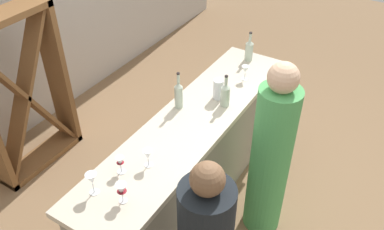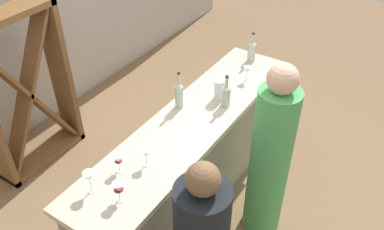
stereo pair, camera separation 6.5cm
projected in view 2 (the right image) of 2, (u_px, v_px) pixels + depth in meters
name	position (u px, v px, depth m)	size (l,w,h in m)	color
ground_plane	(192.00, 200.00, 3.88)	(12.00, 12.00, 0.00)	#846647
back_wall	(3.00, 9.00, 3.98)	(8.00, 0.10, 2.80)	#BCB7B2
bar_counter	(192.00, 163.00, 3.58)	(2.56, 0.58, 0.97)	gray
wine_rack	(26.00, 93.00, 3.86)	(0.93, 0.28, 1.63)	brown
wine_bottle_leftmost_clear_pale	(179.00, 94.00, 3.36)	(0.07, 0.07, 0.33)	#B7C6B2
wine_bottle_second_left_clear_pale	(226.00, 95.00, 3.38)	(0.08, 0.08, 0.29)	#B7C6B2
wine_bottle_center_clear_pale	(252.00, 50.00, 3.98)	(0.08, 0.08, 0.30)	#B7C6B2
wine_glass_near_left	(247.00, 71.00, 3.71)	(0.07, 0.07, 0.14)	white
wine_glass_near_center	(119.00, 189.00, 2.57)	(0.07, 0.07, 0.15)	white
wine_glass_near_right	(146.00, 154.00, 2.83)	(0.07, 0.07, 0.14)	white
wine_glass_far_left	(118.00, 161.00, 2.78)	(0.06, 0.06, 0.14)	white
wine_glass_far_center	(89.00, 177.00, 2.62)	(0.08, 0.08, 0.17)	white
water_pitcher	(219.00, 90.00, 3.48)	(0.09, 0.09, 0.18)	silver
person_center_guest	(270.00, 160.00, 3.21)	(0.40, 0.40, 1.64)	#4CA559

